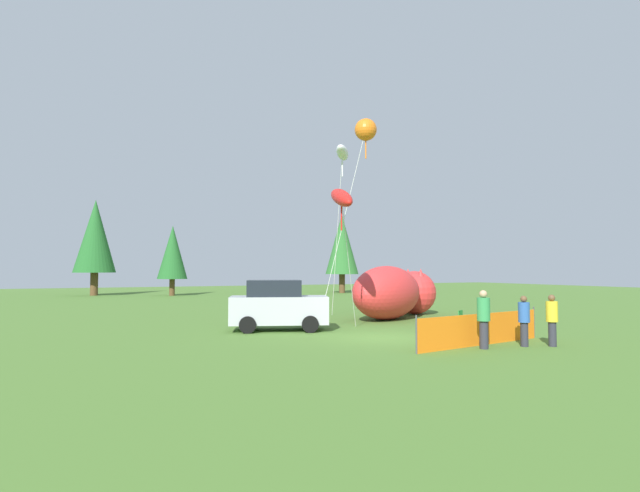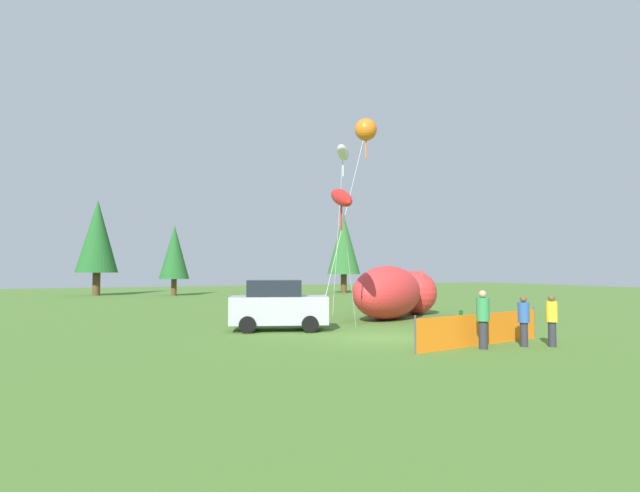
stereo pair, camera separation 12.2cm
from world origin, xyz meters
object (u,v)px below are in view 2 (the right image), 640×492
at_px(kite_red_lizard, 341,198).
at_px(spectator_in_grey_shirt, 524,319).
at_px(folding_chair, 457,319).
at_px(spectator_in_blue_shirt, 552,318).
at_px(kite_white_ghost, 343,153).
at_px(spectator_in_white_shirt, 483,317).
at_px(kite_orange_flower, 366,130).
at_px(inflatable_cat, 395,294).
at_px(parked_car, 278,305).

bearing_deg(kite_red_lizard, spectator_in_grey_shirt, -52.58).
distance_m(folding_chair, spectator_in_blue_shirt, 4.61).
bearing_deg(kite_white_ghost, spectator_in_grey_shirt, -86.85).
distance_m(folding_chair, spectator_in_white_shirt, 4.70).
relative_size(folding_chair, spectator_in_grey_shirt, 0.51).
height_order(folding_chair, kite_orange_flower, kite_orange_flower).
bearing_deg(spectator_in_white_shirt, kite_red_lizard, 116.02).
height_order(inflatable_cat, kite_orange_flower, kite_orange_flower).
height_order(parked_car, spectator_in_white_shirt, parked_car).
height_order(parked_car, spectator_in_grey_shirt, parked_car).
bearing_deg(folding_chair, kite_orange_flower, 14.25).
xyz_separation_m(kite_orange_flower, kite_white_ghost, (1.25, 4.65, 0.08)).
bearing_deg(kite_red_lizard, kite_orange_flower, 39.27).
relative_size(inflatable_cat, kite_white_ghost, 0.78).
xyz_separation_m(spectator_in_grey_shirt, spectator_in_white_shirt, (-1.54, 0.19, 0.11)).
relative_size(spectator_in_blue_shirt, kite_red_lizard, 0.28).
height_order(parked_car, kite_orange_flower, kite_orange_flower).
xyz_separation_m(spectator_in_white_shirt, kite_orange_flower, (-0.35, 6.78, 7.71)).
bearing_deg(spectator_in_grey_shirt, folding_chair, 79.09).
distance_m(inflatable_cat, kite_orange_flower, 8.68).
relative_size(folding_chair, spectator_in_white_shirt, 0.45).
bearing_deg(kite_orange_flower, folding_chair, -45.41).
bearing_deg(inflatable_cat, kite_orange_flower, -171.01).
bearing_deg(kite_orange_flower, kite_red_lizard, -140.73).
bearing_deg(kite_white_ghost, spectator_in_blue_shirt, -82.87).
height_order(parked_car, inflatable_cat, inflatable_cat).
height_order(spectator_in_grey_shirt, kite_red_lizard, kite_red_lizard).
bearing_deg(spectator_in_white_shirt, inflatable_cat, 72.78).
xyz_separation_m(spectator_in_blue_shirt, kite_white_ghost, (-1.50, 11.98, 7.88)).
relative_size(spectator_in_grey_shirt, kite_orange_flower, 0.18).
bearing_deg(inflatable_cat, parked_car, 166.48).
xyz_separation_m(parked_car, kite_orange_flower, (3.94, -0.48, 7.69)).
bearing_deg(spectator_in_white_shirt, spectator_in_blue_shirt, -13.07).
xyz_separation_m(inflatable_cat, spectator_in_grey_shirt, (-1.45, -9.84, -0.34)).
distance_m(spectator_in_grey_shirt, kite_red_lizard, 7.95).
xyz_separation_m(spectator_in_blue_shirt, spectator_in_white_shirt, (-2.40, 0.56, 0.09)).
bearing_deg(parked_car, folding_chair, -6.36).
bearing_deg(spectator_in_grey_shirt, kite_red_lizard, 127.42).
xyz_separation_m(spectator_in_grey_shirt, kite_orange_flower, (-1.89, 6.97, 7.82)).
relative_size(folding_chair, spectator_in_blue_shirt, 0.50).
relative_size(spectator_in_white_shirt, kite_orange_flower, 0.20).
relative_size(folding_chair, kite_white_ghost, 0.09).
height_order(folding_chair, spectator_in_blue_shirt, spectator_in_blue_shirt).
distance_m(spectator_in_white_shirt, kite_white_ghost, 13.86).
xyz_separation_m(parked_car, inflatable_cat, (7.29, 2.39, 0.22)).
height_order(folding_chair, spectator_in_grey_shirt, spectator_in_grey_shirt).
bearing_deg(spectator_in_grey_shirt, spectator_in_blue_shirt, -23.12).
xyz_separation_m(spectator_in_white_shirt, kite_red_lizard, (-2.46, 5.05, 4.32)).
bearing_deg(kite_orange_flower, spectator_in_blue_shirt, -69.43).
bearing_deg(inflatable_cat, folding_chair, -128.11).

